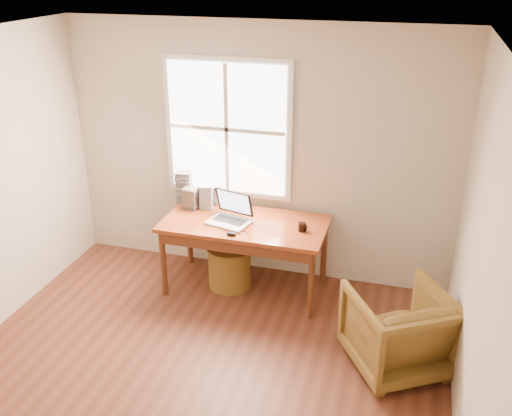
# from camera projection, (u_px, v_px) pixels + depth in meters

# --- Properties ---
(room_shell) EXTENTS (4.04, 4.54, 2.64)m
(room_shell) POSITION_uv_depth(u_px,v_px,m) (171.00, 245.00, 3.90)
(room_shell) COLOR brown
(room_shell) RESTS_ON ground
(desk) EXTENTS (1.60, 0.80, 0.04)m
(desk) POSITION_uv_depth(u_px,v_px,m) (245.00, 224.00, 5.57)
(desk) COLOR brown
(desk) RESTS_ON room_shell
(armchair) EXTENTS (1.04, 1.05, 0.70)m
(armchair) POSITION_uv_depth(u_px,v_px,m) (399.00, 330.00, 4.63)
(armchair) COLOR brown
(armchair) RESTS_ON room_shell
(wicker_stool) EXTENTS (0.56, 0.56, 0.43)m
(wicker_stool) POSITION_uv_depth(u_px,v_px,m) (230.00, 267.00, 5.82)
(wicker_stool) COLOR brown
(wicker_stool) RESTS_ON room_shell
(laptop) EXTENTS (0.50, 0.51, 0.30)m
(laptop) POSITION_uv_depth(u_px,v_px,m) (229.00, 209.00, 5.46)
(laptop) COLOR silver
(laptop) RESTS_ON desk
(mouse) EXTENTS (0.10, 0.06, 0.03)m
(mouse) POSITION_uv_depth(u_px,v_px,m) (231.00, 234.00, 5.29)
(mouse) COLOR black
(mouse) RESTS_ON desk
(coffee_mug) EXTENTS (0.08, 0.08, 0.08)m
(coffee_mug) POSITION_uv_depth(u_px,v_px,m) (302.00, 227.00, 5.36)
(coffee_mug) COLOR black
(coffee_mug) RESTS_ON desk
(cd_stack_a) EXTENTS (0.15, 0.14, 0.25)m
(cd_stack_a) POSITION_uv_depth(u_px,v_px,m) (206.00, 197.00, 5.81)
(cd_stack_a) COLOR silver
(cd_stack_a) RESTS_ON desk
(cd_stack_b) EXTENTS (0.15, 0.14, 0.22)m
(cd_stack_b) POSITION_uv_depth(u_px,v_px,m) (191.00, 199.00, 5.81)
(cd_stack_b) COLOR #28282D
(cd_stack_b) RESTS_ON desk
(cd_stack_c) EXTENTS (0.17, 0.16, 0.34)m
(cd_stack_c) POSITION_uv_depth(u_px,v_px,m) (184.00, 187.00, 5.93)
(cd_stack_c) COLOR #9D9DAA
(cd_stack_c) RESTS_ON desk
(cd_stack_d) EXTENTS (0.15, 0.14, 0.19)m
(cd_stack_d) POSITION_uv_depth(u_px,v_px,m) (213.00, 194.00, 5.95)
(cd_stack_d) COLOR silver
(cd_stack_d) RESTS_ON desk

